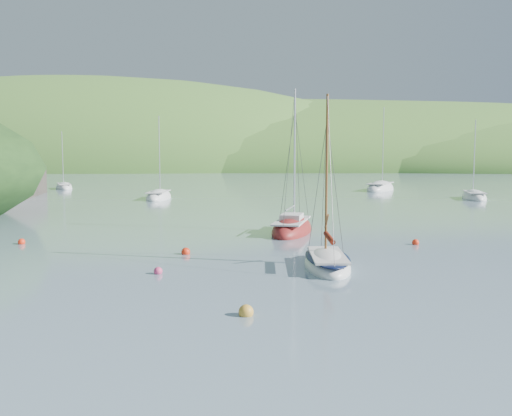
{
  "coord_description": "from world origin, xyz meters",
  "views": [
    {
      "loc": [
        1.78,
        -21.73,
        5.45
      ],
      "look_at": [
        1.22,
        8.0,
        2.45
      ],
      "focal_mm": 40.0,
      "sensor_mm": 36.0,
      "label": 1
    }
  ],
  "objects_px": {
    "distant_sloop_a": "(159,197)",
    "daysailer_white": "(327,263)",
    "sloop_red": "(292,230)",
    "distant_sloop_b": "(380,189)",
    "distant_sloop_d": "(474,197)",
    "distant_sloop_c": "(64,188)"
  },
  "relations": [
    {
      "from": "daysailer_white",
      "to": "distant_sloop_c",
      "type": "distance_m",
      "value": 63.19
    },
    {
      "from": "sloop_red",
      "to": "distant_sloop_b",
      "type": "xyz_separation_m",
      "value": [
        13.95,
        40.77,
        -0.0
      ]
    },
    {
      "from": "distant_sloop_a",
      "to": "distant_sloop_d",
      "type": "height_order",
      "value": "distant_sloop_a"
    },
    {
      "from": "distant_sloop_b",
      "to": "daysailer_white",
      "type": "bearing_deg",
      "value": -79.07
    },
    {
      "from": "distant_sloop_b",
      "to": "distant_sloop_d",
      "type": "distance_m",
      "value": 15.91
    },
    {
      "from": "distant_sloop_b",
      "to": "distant_sloop_a",
      "type": "bearing_deg",
      "value": -128.02
    },
    {
      "from": "distant_sloop_a",
      "to": "distant_sloop_d",
      "type": "distance_m",
      "value": 35.7
    },
    {
      "from": "sloop_red",
      "to": "distant_sloop_d",
      "type": "height_order",
      "value": "sloop_red"
    },
    {
      "from": "distant_sloop_b",
      "to": "distant_sloop_d",
      "type": "height_order",
      "value": "distant_sloop_b"
    },
    {
      "from": "sloop_red",
      "to": "distant_sloop_d",
      "type": "distance_m",
      "value": 34.61
    },
    {
      "from": "daysailer_white",
      "to": "distant_sloop_d",
      "type": "height_order",
      "value": "distant_sloop_d"
    },
    {
      "from": "distant_sloop_a",
      "to": "distant_sloop_d",
      "type": "bearing_deg",
      "value": 0.99
    },
    {
      "from": "sloop_red",
      "to": "distant_sloop_c",
      "type": "relative_size",
      "value": 1.17
    },
    {
      "from": "distant_sloop_a",
      "to": "distant_sloop_b",
      "type": "bearing_deg",
      "value": 27.43
    },
    {
      "from": "distant_sloop_a",
      "to": "distant_sloop_c",
      "type": "relative_size",
      "value": 1.15
    },
    {
      "from": "sloop_red",
      "to": "distant_sloop_d",
      "type": "relative_size",
      "value": 1.07
    },
    {
      "from": "daysailer_white",
      "to": "distant_sloop_a",
      "type": "xyz_separation_m",
      "value": [
        -15.08,
        37.75,
        -0.03
      ]
    },
    {
      "from": "daysailer_white",
      "to": "sloop_red",
      "type": "bearing_deg",
      "value": 95.25
    },
    {
      "from": "distant_sloop_a",
      "to": "daysailer_white",
      "type": "bearing_deg",
      "value": -68.05
    },
    {
      "from": "daysailer_white",
      "to": "sloop_red",
      "type": "relative_size",
      "value": 0.84
    },
    {
      "from": "distant_sloop_a",
      "to": "distant_sloop_c",
      "type": "height_order",
      "value": "distant_sloop_a"
    },
    {
      "from": "daysailer_white",
      "to": "distant_sloop_b",
      "type": "xyz_separation_m",
      "value": [
        12.8,
        52.11,
        -0.0
      ]
    }
  ]
}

